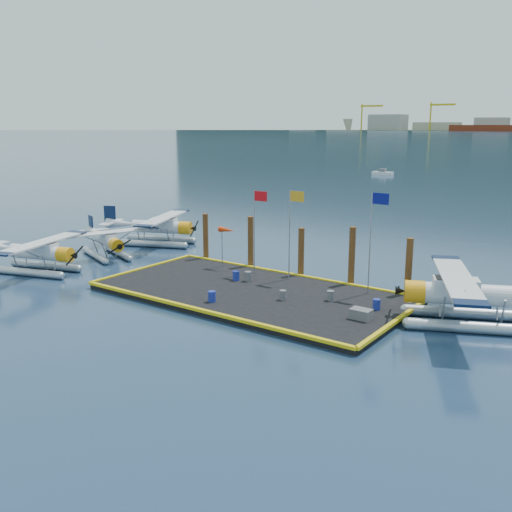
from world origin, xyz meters
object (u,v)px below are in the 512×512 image
(drum_5, at_px, (248,276))
(flagpole_blue, at_px, (374,228))
(flagpole_red, at_px, (257,219))
(flagpole_yellow, at_px, (292,221))
(seaplane_a, at_px, (39,255))
(seaplane_b, at_px, (107,242))
(drum_1, at_px, (283,295))
(crate, at_px, (361,314))
(drum_3, at_px, (212,296))
(piling_2, at_px, (301,254))
(windsock, at_px, (227,231))
(seaplane_d, at_px, (463,297))
(drum_4, at_px, (377,304))
(drum_0, at_px, (236,276))
(drum_2, at_px, (330,296))
(piling_0, at_px, (206,238))
(piling_4, at_px, (409,269))
(piling_3, at_px, (352,258))
(seaplane_c, at_px, (160,229))
(piling_1, at_px, (251,244))

(drum_5, relative_size, flagpole_blue, 0.10)
(flagpole_red, relative_size, flagpole_yellow, 0.97)
(seaplane_a, relative_size, seaplane_b, 1.10)
(drum_1, relative_size, flagpole_red, 0.10)
(drum_5, xyz_separation_m, crate, (9.78, -2.63, -0.05))
(drum_1, height_order, drum_3, drum_3)
(seaplane_a, bearing_deg, piling_2, 103.00)
(flagpole_yellow, bearing_deg, windsock, 180.00)
(seaplane_d, bearing_deg, crate, 102.00)
(seaplane_a, bearing_deg, drum_4, 85.50)
(drum_4, height_order, flagpole_red, flagpole_red)
(seaplane_a, relative_size, drum_0, 13.74)
(flagpole_yellow, bearing_deg, drum_2, -30.69)
(piling_0, xyz_separation_m, piling_4, (17.00, 0.00, 0.00))
(seaplane_d, relative_size, piling_3, 2.36)
(seaplane_c, height_order, crate, seaplane_c)
(seaplane_c, xyz_separation_m, flagpole_yellow, (17.10, -4.30, 2.98))
(drum_2, relative_size, piling_2, 0.16)
(seaplane_b, distance_m, flagpole_red, 14.47)
(seaplane_b, relative_size, drum_1, 13.73)
(drum_4, bearing_deg, seaplane_c, 164.21)
(drum_3, distance_m, flagpole_blue, 10.90)
(drum_5, xyz_separation_m, piling_0, (-6.99, 3.69, 1.26))
(seaplane_d, distance_m, piling_3, 8.83)
(drum_0, xyz_separation_m, drum_2, (7.56, -0.28, -0.02))
(flagpole_blue, bearing_deg, seaplane_b, -175.12)
(piling_2, bearing_deg, flagpole_red, -150.20)
(flagpole_blue, bearing_deg, drum_1, -132.16)
(seaplane_c, bearing_deg, piling_4, 60.98)
(drum_2, bearing_deg, drum_0, 177.87)
(drum_5, xyz_separation_m, piling_2, (2.01, 3.69, 1.16))
(drum_2, height_order, drum_3, drum_3)
(drum_2, xyz_separation_m, drum_4, (3.04, 0.02, 0.00))
(seaplane_b, height_order, drum_2, seaplane_b)
(seaplane_a, relative_size, windsock, 2.94)
(windsock, relative_size, piling_2, 0.82)
(seaplane_a, bearing_deg, piling_1, 111.21)
(drum_5, distance_m, flagpole_yellow, 4.85)
(piling_2, xyz_separation_m, piling_4, (8.00, 0.00, 0.10))
(crate, height_order, windsock, windsock)
(drum_0, height_order, drum_2, drum_0)
(drum_2, bearing_deg, drum_5, 174.85)
(flagpole_red, distance_m, piling_0, 6.84)
(seaplane_a, xyz_separation_m, seaplane_d, (29.24, 6.96, 0.20))
(piling_3, bearing_deg, drum_4, -48.49)
(drum_1, height_order, drum_4, drum_4)
(crate, xyz_separation_m, piling_1, (-12.27, 6.32, 1.41))
(seaplane_a, relative_size, drum_1, 15.05)
(flagpole_blue, bearing_deg, seaplane_c, 169.45)
(drum_1, relative_size, piling_1, 0.15)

